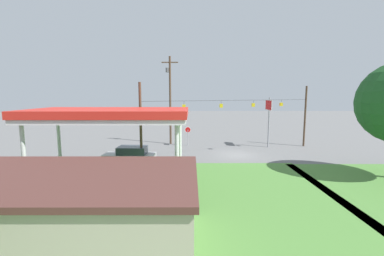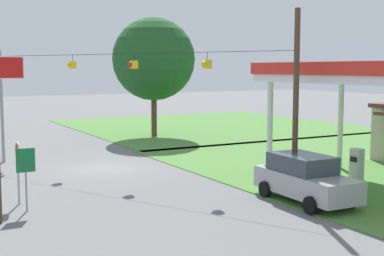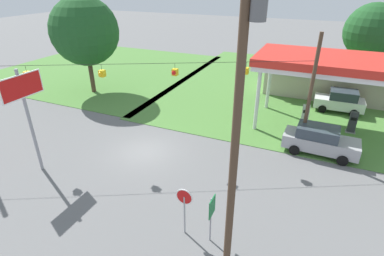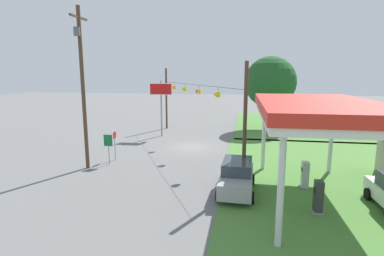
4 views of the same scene
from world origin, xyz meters
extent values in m
plane|color=slate|center=(0.00, 0.00, 0.00)|extent=(160.00, 160.00, 0.00)
cube|color=#4C7F38|center=(-16.00, 16.00, 0.02)|extent=(24.00, 24.00, 0.04)
cylinder|color=silver|center=(6.05, 6.43, 2.36)|extent=(0.28, 0.28, 4.73)
cylinder|color=silver|center=(6.05, 11.11, 2.36)|extent=(0.28, 0.28, 4.73)
cube|color=gray|center=(9.53, 8.77, 0.06)|extent=(0.71, 0.56, 0.12)
cube|color=silver|center=(9.53, 8.77, 0.92)|extent=(0.55, 0.40, 1.59)
cube|color=black|center=(9.53, 8.55, 1.23)|extent=(0.39, 0.03, 0.24)
cube|color=#9E9EA3|center=(10.87, 4.61, 0.78)|extent=(4.83, 2.05, 0.87)
cube|color=#333D47|center=(10.58, 4.62, 1.56)|extent=(2.68, 1.81, 0.70)
cylinder|color=black|center=(12.38, 5.49, 0.34)|extent=(0.69, 0.25, 0.68)
cylinder|color=black|center=(12.30, 3.60, 0.34)|extent=(0.69, 0.25, 0.68)
cylinder|color=black|center=(9.43, 5.61, 0.34)|extent=(0.69, 0.25, 0.68)
cylinder|color=black|center=(9.35, 3.72, 0.34)|extent=(0.69, 0.25, 0.68)
cylinder|color=#99999E|center=(5.54, -5.50, 1.05)|extent=(0.08, 0.08, 2.10)
cylinder|color=white|center=(5.54, -5.50, 2.10)|extent=(0.80, 0.03, 0.80)
cylinder|color=red|center=(5.54, -5.50, 2.10)|extent=(0.70, 0.03, 0.70)
cylinder|color=gray|center=(-4.79, -4.34, 3.18)|extent=(0.18, 0.18, 6.35)
cube|color=white|center=(-4.69, -4.34, 5.40)|extent=(0.06, 2.60, 1.30)
cube|color=red|center=(-4.69, -4.34, 5.40)|extent=(0.07, 2.48, 1.18)
cylinder|color=gray|center=(6.78, -5.45, 1.20)|extent=(0.07, 0.07, 2.40)
cube|color=#146B33|center=(6.83, -5.45, 1.95)|extent=(0.04, 0.70, 0.90)
cylinder|color=#4C3828|center=(9.67, 5.00, 3.91)|extent=(0.24, 0.24, 7.82)
cylinder|color=black|center=(0.00, 0.00, 6.10)|extent=(19.34, 10.02, 0.02)
cylinder|color=black|center=(-5.80, -3.00, 5.92)|extent=(0.02, 0.02, 0.35)
cube|color=yellow|center=(-5.80, -3.00, 5.55)|extent=(0.32, 0.32, 0.40)
sphere|color=yellow|center=(-5.80, -3.17, 5.55)|extent=(0.28, 0.28, 0.28)
cylinder|color=black|center=(-1.93, -1.00, 5.92)|extent=(0.02, 0.02, 0.35)
cube|color=yellow|center=(-1.93, -1.00, 5.55)|extent=(0.32, 0.32, 0.40)
sphere|color=yellow|center=(-1.93, -1.17, 5.55)|extent=(0.28, 0.28, 0.28)
cylinder|color=black|center=(1.93, 1.00, 5.92)|extent=(0.02, 0.02, 0.35)
cube|color=yellow|center=(1.93, 1.00, 5.55)|extent=(0.32, 0.32, 0.40)
sphere|color=red|center=(1.93, 0.83, 5.55)|extent=(0.28, 0.28, 0.28)
cylinder|color=black|center=(5.80, 3.00, 5.92)|extent=(0.02, 0.02, 0.35)
cube|color=yellow|center=(5.80, 3.00, 5.55)|extent=(0.32, 0.32, 0.40)
sphere|color=yellow|center=(5.80, 2.83, 5.55)|extent=(0.28, 0.28, 0.28)
cylinder|color=#4C3828|center=(-11.28, 8.20, 1.75)|extent=(0.44, 0.44, 3.50)
sphere|color=#1E5123|center=(-11.28, 8.20, 6.09)|extent=(6.47, 6.47, 6.47)
camera|label=1|loc=(5.07, 28.08, 6.67)|focal=24.00mm
camera|label=2|loc=(27.00, -9.50, 5.35)|focal=50.00mm
camera|label=3|loc=(9.99, -14.81, 10.67)|focal=28.00mm
camera|label=4|loc=(28.19, 4.84, 7.00)|focal=28.00mm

